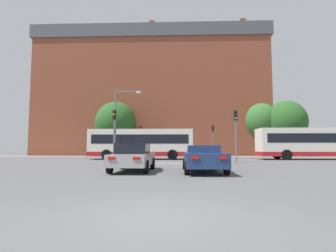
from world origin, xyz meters
name	(u,v)px	position (x,y,z in m)	size (l,w,h in m)	color
ground_plane	(157,218)	(0.00, 0.00, 0.00)	(400.00, 400.00, 0.00)	#545456
stop_line_strip	(172,163)	(0.00, 15.75, 0.00)	(7.21, 0.30, 0.01)	silver
far_pavement	(174,156)	(0.00, 30.35, 0.01)	(68.01, 2.50, 0.01)	gray
brick_civic_building	(153,94)	(-3.66, 37.68, 9.89)	(36.14, 10.52, 21.99)	brown
car_saloon_left	(133,157)	(-1.94, 8.94, 0.74)	(2.01, 4.39, 1.46)	#9E9EA3
car_roadster_right	(203,158)	(1.69, 8.64, 0.69)	(2.02, 4.70, 1.34)	navy
bus_crossing_lead	(141,143)	(-3.31, 21.95, 1.62)	(10.43, 2.72, 3.03)	silver
bus_crossing_trailing	(319,143)	(14.59, 22.10, 1.68)	(11.99, 2.68, 3.12)	silver
traffic_light_far_left	(140,136)	(-4.50, 29.79, 2.74)	(0.26, 0.31, 4.06)	slate
traffic_light_near_right	(236,127)	(5.14, 16.63, 2.85)	(0.26, 0.31, 4.24)	slate
traffic_light_near_left	(114,127)	(-4.81, 16.51, 2.89)	(0.26, 0.31, 4.32)	slate
traffic_light_far_right	(213,135)	(5.08, 29.91, 2.79)	(0.26, 0.31, 4.14)	slate
street_lamp_junction	(120,116)	(-4.91, 19.28, 4.11)	(2.49, 0.36, 6.59)	slate
pedestrian_waiting	(190,149)	(2.10, 30.68, 0.94)	(0.31, 0.44, 1.61)	brown
tree_by_building	(286,122)	(15.55, 32.02, 4.76)	(5.58, 5.58, 7.70)	#4C3823
tree_kerbside	(261,121)	(12.46, 33.24, 4.97)	(4.95, 4.95, 7.58)	#4C3823
tree_distant	(116,123)	(-8.03, 30.51, 4.51)	(5.52, 5.52, 7.41)	#4C3823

